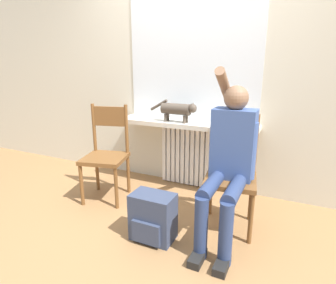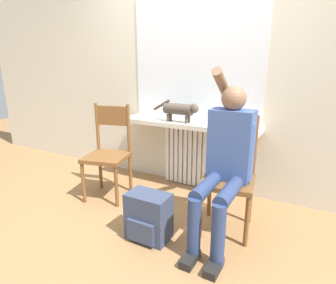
% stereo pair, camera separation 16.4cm
% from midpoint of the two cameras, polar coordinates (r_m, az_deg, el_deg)
% --- Properties ---
extents(ground_plane, '(12.00, 12.00, 0.00)m').
position_cam_midpoint_polar(ground_plane, '(2.50, -8.10, -18.26)').
color(ground_plane, olive).
extents(wall_with_window, '(7.00, 0.06, 2.70)m').
position_cam_midpoint_polar(wall_with_window, '(3.17, 3.54, 14.95)').
color(wall_with_window, beige).
rests_on(wall_with_window, ground_plane).
extents(radiator, '(0.65, 0.08, 0.73)m').
position_cam_midpoint_polar(radiator, '(3.26, 2.75, -2.65)').
color(radiator, white).
rests_on(radiator, ground_plane).
extents(windowsill, '(1.55, 0.32, 0.05)m').
position_cam_midpoint_polar(windowsill, '(3.06, 2.02, 3.68)').
color(windowsill, silver).
rests_on(windowsill, radiator).
extents(window_glass, '(1.49, 0.01, 1.33)m').
position_cam_midpoint_polar(window_glass, '(3.14, 3.32, 16.64)').
color(window_glass, white).
rests_on(window_glass, windowsill).
extents(chair_left, '(0.51, 0.51, 0.98)m').
position_cam_midpoint_polar(chair_left, '(3.00, -13.98, -2.10)').
color(chair_left, brown).
rests_on(chair_left, ground_plane).
extents(chair_right, '(0.48, 0.48, 0.98)m').
position_cam_midpoint_polar(chair_right, '(2.43, 10.82, -6.10)').
color(chair_right, brown).
rests_on(chair_right, ground_plane).
extents(person, '(0.36, 1.05, 1.37)m').
position_cam_midpoint_polar(person, '(2.24, 10.36, -2.93)').
color(person, navy).
rests_on(person, ground_plane).
extents(cat, '(0.54, 0.12, 0.24)m').
position_cam_midpoint_polar(cat, '(3.00, 0.43, 6.67)').
color(cat, '#4C4238').
rests_on(cat, windowsill).
extents(backpack, '(0.35, 0.25, 0.39)m').
position_cam_midpoint_polar(backpack, '(2.35, -5.19, -15.03)').
color(backpack, '#333D56').
rests_on(backpack, ground_plane).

